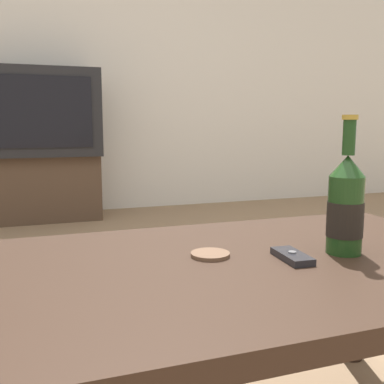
{
  "coord_description": "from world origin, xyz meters",
  "views": [
    {
      "loc": [
        -0.31,
        -0.79,
        0.72
      ],
      "look_at": [
        0.06,
        0.27,
        0.55
      ],
      "focal_mm": 42.0,
      "sensor_mm": 36.0,
      "label": 1
    }
  ],
  "objects": [
    {
      "name": "television",
      "position": [
        -0.26,
        2.75,
        0.8
      ],
      "size": [
        0.84,
        0.53,
        0.63
      ],
      "color": "black",
      "rests_on": "tv_stand"
    },
    {
      "name": "coaster",
      "position": [
        0.02,
        0.04,
        0.45
      ],
      "size": [
        0.08,
        0.08,
        0.01
      ],
      "color": "brown",
      "rests_on": "coffee_table"
    },
    {
      "name": "back_wall",
      "position": [
        0.0,
        3.02,
        1.3
      ],
      "size": [
        8.0,
        0.05,
        2.6
      ],
      "color": "silver",
      "rests_on": "ground_plane"
    },
    {
      "name": "beer_bottle",
      "position": [
        0.3,
        -0.03,
        0.55
      ],
      "size": [
        0.08,
        0.08,
        0.29
      ],
      "color": "#1E4219",
      "rests_on": "coffee_table"
    },
    {
      "name": "cell_phone",
      "position": [
        0.17,
        -0.03,
        0.45
      ],
      "size": [
        0.05,
        0.11,
        0.02
      ],
      "rotation": [
        0.0,
        0.0,
        -0.06
      ],
      "color": "#232328",
      "rests_on": "coffee_table"
    },
    {
      "name": "coffee_table",
      "position": [
        0.0,
        0.0,
        0.38
      ],
      "size": [
        1.3,
        0.68,
        0.45
      ],
      "color": "#332116",
      "rests_on": "ground_plane"
    },
    {
      "name": "tv_stand",
      "position": [
        -0.26,
        2.75,
        0.24
      ],
      "size": [
        0.82,
        0.39,
        0.49
      ],
      "color": "#4C3828",
      "rests_on": "ground_plane"
    }
  ]
}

